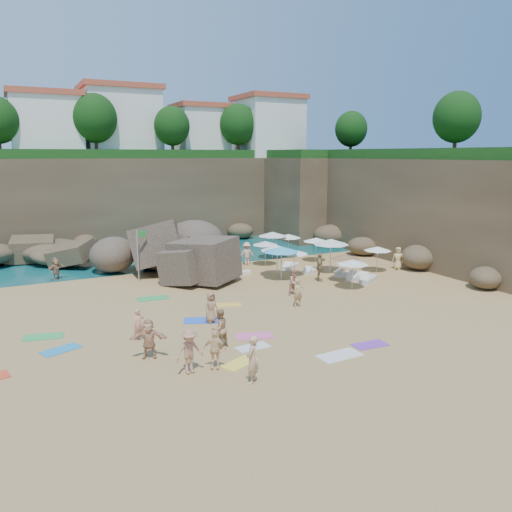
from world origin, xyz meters
name	(u,v)px	position (x,y,z in m)	size (l,w,h in m)	color
ground	(248,302)	(0.00, 0.00, 0.00)	(120.00, 120.00, 0.00)	tan
seawater	(130,232)	(0.00, 30.00, 0.00)	(120.00, 120.00, 0.00)	#0C4751
cliff_back	(159,198)	(2.00, 25.00, 4.00)	(44.00, 8.00, 8.00)	brown
cliff_right	(405,206)	(19.00, 8.00, 4.00)	(8.00, 30.00, 8.00)	brown
cliff_corner	(310,196)	(17.00, 20.00, 4.00)	(10.00, 12.00, 8.00)	brown
rock_promontory	(26,267)	(-11.00, 16.00, 0.00)	(12.00, 7.00, 2.00)	brown
clifftop_buildings	(163,125)	(2.96, 25.79, 11.24)	(28.48, 9.48, 7.00)	white
clifftop_trees	(202,122)	(4.78, 19.52, 11.26)	(35.60, 23.82, 4.40)	#11380F
rock_outcrop	(174,275)	(-1.75, 8.45, 0.00)	(8.97, 6.73, 3.59)	brown
flag_pole	(139,249)	(-4.34, 7.62, 2.24)	(0.67, 0.26, 3.51)	silver
parasol_0	(265,243)	(5.43, 8.23, 1.73)	(2.00, 2.00, 1.89)	silver
parasol_1	(316,240)	(9.66, 7.68, 1.76)	(2.03, 2.03, 1.92)	silver
parasol_2	(273,234)	(7.08, 10.12, 2.04)	(2.35, 2.35, 2.22)	silver
parasol_3	(288,236)	(8.52, 10.04, 1.79)	(2.06, 2.06, 1.95)	silver
parasol_5	(331,242)	(8.51, 4.04, 2.25)	(2.59, 2.59, 2.45)	silver
parasol_6	(345,257)	(7.86, 1.47, 1.70)	(1.96, 1.96, 1.86)	silver
parasol_7	(294,252)	(5.68, 4.37, 1.70)	(1.96, 1.96, 1.85)	silver
parasol_8	(353,262)	(7.17, -0.28, 1.74)	(2.00, 2.00, 1.89)	silver
parasol_9	(277,248)	(4.47, 4.67, 2.03)	(2.34, 2.34, 2.22)	silver
parasol_10	(281,249)	(4.31, 3.80, 2.11)	(2.43, 2.43, 2.29)	silver
parasol_11	(378,249)	(11.67, 2.72, 1.70)	(1.96, 1.96, 1.85)	silver
lounger_0	(291,266)	(6.68, 6.48, 0.14)	(1.82, 0.61, 0.28)	white
lounger_1	(240,273)	(2.36, 6.28, 0.13)	(1.61, 0.54, 0.25)	white
lounger_2	(312,271)	(7.29, 4.53, 0.13)	(1.73, 0.58, 0.27)	silver
lounger_3	(358,276)	(9.14, 1.64, 0.16)	(2.05, 0.68, 0.32)	white
lounger_4	(349,275)	(8.88, 2.33, 0.16)	(2.02, 0.67, 0.31)	silver
lounger_5	(368,279)	(9.25, 0.67, 0.15)	(1.97, 0.66, 0.31)	silver
towel_0	(61,350)	(-10.42, -2.74, 0.01)	(1.63, 0.82, 0.03)	#2282B8
towel_1	(254,336)	(-2.11, -5.01, 0.02)	(1.79, 0.89, 0.03)	#E85A99
towel_3	(43,337)	(-10.98, -0.69, 0.02)	(1.76, 0.88, 0.03)	green
towel_4	(239,363)	(-4.05, -7.52, 0.01)	(1.54, 0.77, 0.03)	yellow
towel_5	(253,347)	(-2.79, -6.21, 0.01)	(1.50, 0.75, 0.03)	silver
towel_6	(370,345)	(2.01, -8.34, 0.01)	(1.60, 0.80, 0.03)	purple
towel_8	(203,320)	(-3.48, -1.83, 0.02)	(1.95, 0.97, 0.03)	blue
towel_11	(153,298)	(-4.71, 3.25, 0.02)	(1.82, 0.91, 0.03)	green
towel_12	(227,305)	(-1.27, 0.08, 0.01)	(1.54, 0.77, 0.03)	yellow
towel_13	(340,355)	(0.07, -8.71, 0.02)	(1.91, 0.95, 0.03)	silver
person_stand_0	(139,325)	(-7.07, -3.13, 0.75)	(0.55, 0.36, 1.51)	tan
person_stand_1	(219,328)	(-4.10, -5.55, 0.88)	(0.86, 0.67, 1.77)	tan
person_stand_2	(247,254)	(4.18, 8.91, 0.90)	(1.16, 0.48, 1.79)	#F9AF8D
person_stand_3	(320,267)	(6.42, 2.31, 0.96)	(1.13, 0.47, 1.93)	#9C7E4E
person_stand_4	(398,258)	(13.55, 2.63, 0.84)	(0.82, 0.45, 1.67)	#E1BC76
person_stand_5	(56,269)	(-9.32, 10.68, 0.77)	(1.42, 0.41, 1.53)	#A97854
person_stand_6	(252,359)	(-4.33, -9.28, 0.92)	(0.67, 0.44, 1.83)	tan
person_lie_0	(190,368)	(-6.16, -7.50, 0.24)	(1.14, 1.77, 0.47)	#B37659
person_lie_1	(215,364)	(-5.13, -7.53, 0.19)	(0.91, 1.55, 0.38)	#FACC8E
person_lie_2	(211,319)	(-3.20, -2.31, 0.21)	(0.76, 1.56, 0.42)	#986D4C
person_lie_3	(149,353)	(-7.18, -5.31, 0.22)	(1.53, 1.65, 0.44)	tan
person_lie_4	(298,304)	(2.11, -2.00, 0.19)	(0.57, 1.55, 0.37)	tan
person_lie_5	(294,290)	(3.17, 0.21, 0.29)	(0.75, 1.54, 0.58)	tan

